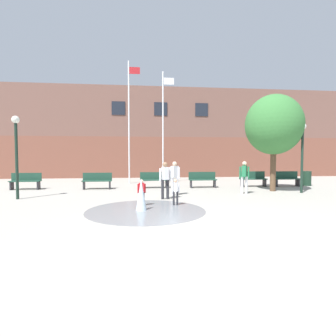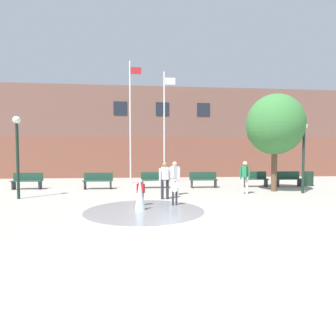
% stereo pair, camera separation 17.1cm
% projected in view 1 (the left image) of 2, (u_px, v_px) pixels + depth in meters
% --- Properties ---
extents(ground_plane, '(100.00, 100.00, 0.00)m').
position_uv_depth(ground_plane, '(217.00, 238.00, 5.95)').
color(ground_plane, '#9E998E').
extents(library_building, '(36.00, 6.05, 7.68)m').
position_uv_depth(library_building, '(158.00, 135.00, 25.04)').
color(library_building, brown).
rests_on(library_building, ground).
extents(splash_fountain, '(4.05, 4.05, 1.08)m').
position_uv_depth(splash_fountain, '(143.00, 202.00, 8.91)').
color(splash_fountain, gray).
rests_on(splash_fountain, ground).
extents(park_bench_left_of_flagpoles, '(1.60, 0.44, 0.91)m').
position_uv_depth(park_bench_left_of_flagpoles, '(26.00, 181.00, 14.40)').
color(park_bench_left_of_flagpoles, '#28282D').
rests_on(park_bench_left_of_flagpoles, ground).
extents(park_bench_under_left_flagpole, '(1.60, 0.44, 0.91)m').
position_uv_depth(park_bench_under_left_flagpole, '(97.00, 181.00, 14.56)').
color(park_bench_under_left_flagpole, '#28282D').
rests_on(park_bench_under_left_flagpole, ground).
extents(park_bench_center, '(1.60, 0.44, 0.91)m').
position_uv_depth(park_bench_center, '(154.00, 180.00, 15.10)').
color(park_bench_center, '#28282D').
rests_on(park_bench_center, ground).
extents(park_bench_under_right_flagpole, '(1.60, 0.44, 0.91)m').
position_uv_depth(park_bench_under_right_flagpole, '(203.00, 179.00, 15.28)').
color(park_bench_under_right_flagpole, '#28282D').
rests_on(park_bench_under_right_flagpole, ground).
extents(park_bench_near_trashcan, '(1.60, 0.44, 0.91)m').
position_uv_depth(park_bench_near_trashcan, '(253.00, 179.00, 15.76)').
color(park_bench_near_trashcan, '#28282D').
rests_on(park_bench_near_trashcan, ground).
extents(park_bench_far_right, '(1.60, 0.44, 0.91)m').
position_uv_depth(park_bench_far_right, '(286.00, 178.00, 15.87)').
color(park_bench_far_right, '#28282D').
rests_on(park_bench_far_right, ground).
extents(adult_watching, '(0.50, 0.36, 1.59)m').
position_uv_depth(adult_watching, '(175.00, 175.00, 12.29)').
color(adult_watching, silver).
rests_on(adult_watching, ground).
extents(child_running, '(0.31, 0.22, 0.99)m').
position_uv_depth(child_running, '(175.00, 190.00, 9.81)').
color(child_running, '#28282D').
rests_on(child_running, ground).
extents(adult_near_bench, '(0.50, 0.39, 1.59)m').
position_uv_depth(adult_near_bench, '(244.00, 175.00, 12.75)').
color(adult_near_bench, silver).
rests_on(adult_near_bench, ground).
extents(teen_by_trashcan, '(0.50, 0.39, 1.59)m').
position_uv_depth(teen_by_trashcan, '(165.00, 177.00, 11.19)').
color(teen_by_trashcan, '#28282D').
rests_on(teen_by_trashcan, ground).
extents(child_in_fountain, '(0.31, 0.13, 0.99)m').
position_uv_depth(child_in_fountain, '(142.00, 190.00, 9.69)').
color(child_in_fountain, '#1E233D').
rests_on(child_in_fountain, ground).
extents(flagpole_left, '(0.80, 0.10, 8.14)m').
position_uv_depth(flagpole_left, '(129.00, 119.00, 17.47)').
color(flagpole_left, silver).
rests_on(flagpole_left, ground).
extents(flagpole_right, '(0.80, 0.10, 7.51)m').
position_uv_depth(flagpole_right, '(163.00, 124.00, 17.72)').
color(flagpole_right, silver).
rests_on(flagpole_right, ground).
extents(lamp_post_left_lane, '(0.32, 0.32, 3.55)m').
position_uv_depth(lamp_post_left_lane, '(16.00, 144.00, 11.11)').
color(lamp_post_left_lane, '#192D23').
rests_on(lamp_post_left_lane, ground).
extents(lamp_post_right_lane, '(0.32, 0.32, 3.48)m').
position_uv_depth(lamp_post_right_lane, '(302.00, 147.00, 13.00)').
color(lamp_post_right_lane, '#192D23').
rests_on(lamp_post_right_lane, ground).
extents(trash_can, '(0.56, 0.56, 0.90)m').
position_uv_depth(trash_can, '(306.00, 178.00, 16.29)').
color(trash_can, '#193323').
rests_on(trash_can, ground).
extents(street_tree_near_building, '(2.93, 2.93, 5.04)m').
position_uv_depth(street_tree_near_building, '(274.00, 125.00, 13.64)').
color(street_tree_near_building, brown).
rests_on(street_tree_near_building, ground).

